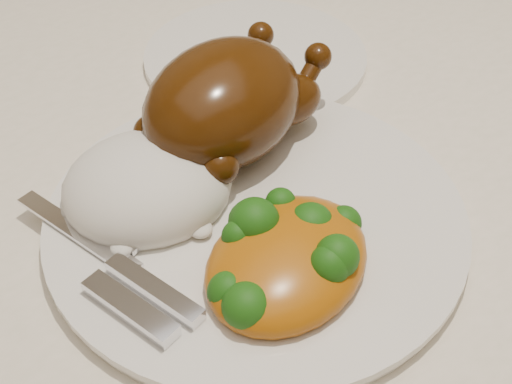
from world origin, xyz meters
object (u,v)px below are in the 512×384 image
dinner_plate (256,219)px  dining_table (208,280)px  side_plate (255,57)px  roast_chicken (227,101)px

dinner_plate → dining_table: bearing=105.4°
dinner_plate → side_plate: bearing=56.6°
dining_table → dinner_plate: size_ratio=5.40×
dining_table → dinner_plate: bearing=-74.6°
roast_chicken → dining_table: bearing=-168.5°
side_plate → dinner_plate: bearing=-123.4°
dinner_plate → side_plate: dinner_plate is taller
roast_chicken → side_plate: bearing=27.8°
dining_table → side_plate: size_ratio=7.59×
dinner_plate → side_plate: 0.22m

